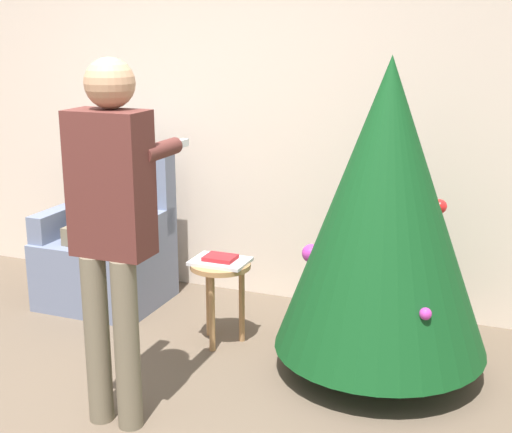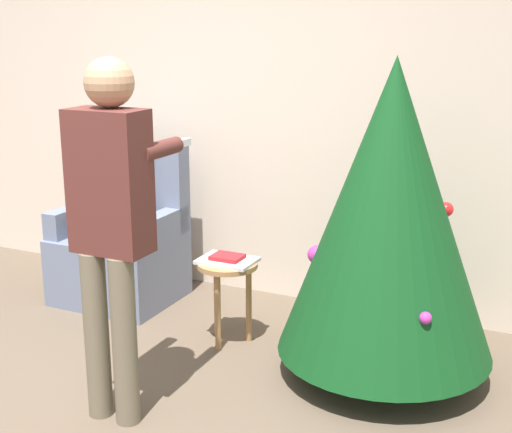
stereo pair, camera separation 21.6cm
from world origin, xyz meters
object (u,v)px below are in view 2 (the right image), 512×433
Objects in this scene: christmas_tree at (390,210)px; person_seated at (117,200)px; armchair at (123,247)px; side_stool at (228,278)px; person_standing at (111,212)px.

christmas_tree is 2.01m from person_seated.
armchair is 0.84× the size of person_seated.
person_seated is at bearing -90.00° from armchair.
side_stool is (1.01, -0.34, 0.05)m from armchair.
christmas_tree is at bearing 41.63° from person_standing.
person_seated is at bearing 170.71° from christmas_tree.
christmas_tree is at bearing -0.63° from side_stool.
side_stool is at bearing 83.93° from person_standing.
christmas_tree is 3.40× the size of side_stool.
person_standing is (0.91, -1.30, 0.67)m from armchair.
person_standing reaches higher than side_stool.
person_standing is (-1.07, -0.95, 0.10)m from christmas_tree.
person_standing reaches higher than armchair.
person_seated is at bearing 125.52° from person_standing.
armchair is at bearing 90.00° from person_seated.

